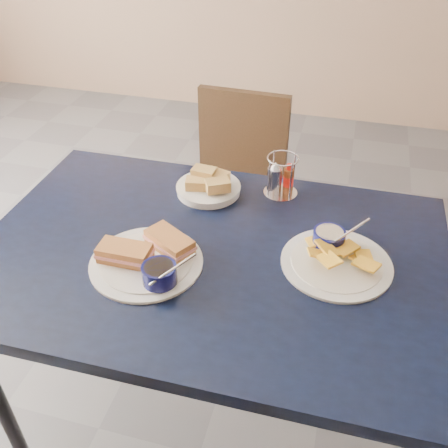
% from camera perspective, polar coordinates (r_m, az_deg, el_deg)
% --- Properties ---
extents(ground, '(6.00, 6.00, 0.00)m').
position_cam_1_polar(ground, '(2.03, -0.10, -17.35)').
color(ground, '#525157').
rests_on(ground, ground).
extents(dining_table, '(1.32, 0.88, 0.75)m').
position_cam_1_polar(dining_table, '(1.44, -1.58, -4.90)').
color(dining_table, black).
rests_on(dining_table, ground).
extents(chair_far, '(0.41, 0.40, 0.85)m').
position_cam_1_polar(chair_far, '(2.22, 1.37, 5.42)').
color(chair_far, black).
rests_on(chair_far, ground).
extents(sandwich_plate, '(0.32, 0.31, 0.12)m').
position_cam_1_polar(sandwich_plate, '(1.35, -8.55, -3.83)').
color(sandwich_plate, white).
rests_on(sandwich_plate, dining_table).
extents(plantain_plate, '(0.30, 0.30, 0.12)m').
position_cam_1_polar(plantain_plate, '(1.39, 12.52, -3.45)').
color(plantain_plate, white).
rests_on(plantain_plate, dining_table).
extents(bread_basket, '(0.21, 0.21, 0.07)m').
position_cam_1_polar(bread_basket, '(1.62, -1.77, 4.40)').
color(bread_basket, white).
rests_on(bread_basket, dining_table).
extents(condiment_caddy, '(0.11, 0.11, 0.14)m').
position_cam_1_polar(condiment_caddy, '(1.61, 6.42, 5.21)').
color(condiment_caddy, silver).
rests_on(condiment_caddy, dining_table).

